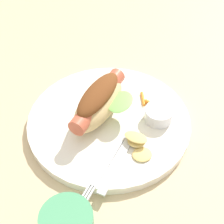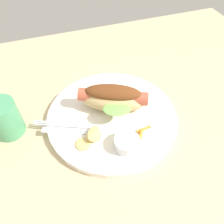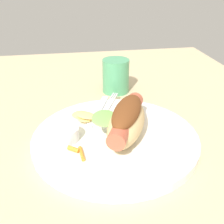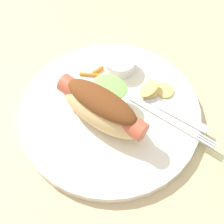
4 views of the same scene
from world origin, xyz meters
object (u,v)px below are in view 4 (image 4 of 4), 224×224
object	(u,v)px
plate	(110,113)
carrot_garnish	(94,72)
hot_dog	(102,107)
sauce_ramekin	(120,64)
knife	(169,109)
chips_pile	(154,89)
fork	(170,120)

from	to	relation	value
plate	carrot_garnish	size ratio (longest dim) A/B	7.53
hot_dog	sauce_ramekin	bearing A→B (deg)	110.63
plate	carrot_garnish	world-z (taller)	carrot_garnish
sauce_ramekin	knife	world-z (taller)	sauce_ramekin
plate	chips_pile	xyz separation A→B (cm)	(-6.64, -5.27, 1.60)
sauce_ramekin	hot_dog	bearing A→B (deg)	85.80
sauce_ramekin	fork	bearing A→B (deg)	138.16
sauce_ramekin	chips_pile	bearing A→B (deg)	149.90
hot_dog	knife	bearing A→B (deg)	46.38
carrot_garnish	sauce_ramekin	bearing A→B (deg)	-155.05
knife	chips_pile	distance (cm)	4.21
fork	knife	xyz separation A→B (cm)	(0.42, -2.16, -0.02)
hot_dog	fork	distance (cm)	11.50
fork	carrot_garnish	bearing A→B (deg)	178.42
sauce_ramekin	chips_pile	distance (cm)	7.75
plate	fork	distance (cm)	10.04
fork	carrot_garnish	size ratio (longest dim) A/B	3.72
plate	carrot_garnish	bearing A→B (deg)	-57.82
sauce_ramekin	knife	xyz separation A→B (cm)	(-9.63, 6.84, -1.04)
hot_dog	knife	xyz separation A→B (cm)	(-10.43, -4.12, -3.27)
fork	chips_pile	bearing A→B (deg)	147.31
fork	carrot_garnish	xyz separation A→B (cm)	(14.46, -6.94, 0.15)
knife	carrot_garnish	world-z (taller)	carrot_garnish
hot_dog	chips_pile	xyz separation A→B (cm)	(-7.50, -7.08, -2.65)
plate	sauce_ramekin	bearing A→B (deg)	-89.64
hot_dog	knife	distance (cm)	11.68
knife	chips_pile	world-z (taller)	chips_pile
plate	knife	bearing A→B (deg)	-166.40
fork	hot_dog	bearing A→B (deg)	-145.68
plate	fork	size ratio (longest dim) A/B	2.03
knife	plate	bearing A→B (deg)	-144.62
fork	carrot_garnish	world-z (taller)	carrot_garnish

